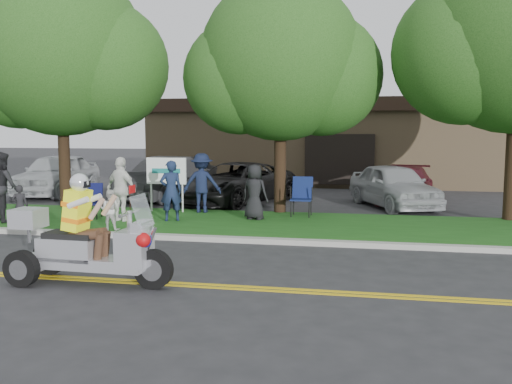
% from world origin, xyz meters
% --- Properties ---
extents(ground, '(120.00, 120.00, 0.00)m').
position_xyz_m(ground, '(0.00, 0.00, 0.00)').
color(ground, '#28282B').
rests_on(ground, ground).
extents(centerline_near, '(60.00, 0.10, 0.01)m').
position_xyz_m(centerline_near, '(0.00, -0.58, 0.01)').
color(centerline_near, gold).
rests_on(centerline_near, ground).
extents(centerline_far, '(60.00, 0.10, 0.01)m').
position_xyz_m(centerline_far, '(0.00, -0.42, 0.01)').
color(centerline_far, gold).
rests_on(centerline_far, ground).
extents(curb, '(60.00, 0.25, 0.12)m').
position_xyz_m(curb, '(0.00, 3.05, 0.06)').
color(curb, '#A8A89E').
rests_on(curb, ground).
extents(grass_verge, '(60.00, 4.00, 0.10)m').
position_xyz_m(grass_verge, '(0.00, 5.20, 0.06)').
color(grass_verge, '#1A4D14').
rests_on(grass_verge, ground).
extents(commercial_building, '(18.00, 8.20, 4.00)m').
position_xyz_m(commercial_building, '(2.00, 18.98, 2.01)').
color(commercial_building, '#9E7F5B').
rests_on(commercial_building, ground).
extents(tree_left, '(6.62, 5.40, 7.78)m').
position_xyz_m(tree_left, '(-6.44, 7.03, 4.85)').
color(tree_left, '#332114').
rests_on(tree_left, ground).
extents(tree_mid, '(5.88, 4.80, 7.05)m').
position_xyz_m(tree_mid, '(0.55, 7.23, 4.43)').
color(tree_mid, '#332114').
rests_on(tree_mid, ground).
extents(business_sign, '(1.25, 0.06, 1.75)m').
position_xyz_m(business_sign, '(-2.90, 6.60, 1.26)').
color(business_sign, silver).
rests_on(business_sign, ground).
extents(trike_scooter, '(2.87, 0.97, 1.88)m').
position_xyz_m(trike_scooter, '(-1.68, -0.75, 0.66)').
color(trike_scooter, black).
rests_on(trike_scooter, ground).
extents(lawn_chair_a, '(0.58, 0.59, 0.98)m').
position_xyz_m(lawn_chair_a, '(-4.57, 5.11, 0.66)').
color(lawn_chair_a, black).
rests_on(lawn_chair_a, grass_verge).
extents(lawn_chair_b, '(0.62, 0.64, 1.13)m').
position_xyz_m(lawn_chair_b, '(1.24, 6.60, 0.74)').
color(lawn_chair_b, black).
rests_on(lawn_chair_b, grass_verge).
extents(spectator_adult_left, '(0.72, 0.62, 1.66)m').
position_xyz_m(spectator_adult_left, '(-2.19, 5.02, 0.94)').
color(spectator_adult_left, '#172340').
rests_on(spectator_adult_left, grass_verge).
extents(spectator_adult_mid, '(1.16, 1.07, 1.91)m').
position_xyz_m(spectator_adult_mid, '(-6.67, 4.08, 1.06)').
color(spectator_adult_mid, black).
rests_on(spectator_adult_mid, grass_verge).
extents(spectator_adult_right, '(1.11, 0.78, 1.76)m').
position_xyz_m(spectator_adult_right, '(-3.51, 4.73, 0.98)').
color(spectator_adult_right, white).
rests_on(spectator_adult_right, grass_verge).
extents(spectator_chair_a, '(1.22, 0.79, 1.79)m').
position_xyz_m(spectator_chair_a, '(-1.80, 6.66, 1.00)').
color(spectator_chair_a, '#141C38').
rests_on(spectator_chair_a, grass_verge).
extents(spectator_chair_b, '(0.86, 0.69, 1.54)m').
position_xyz_m(spectator_chair_b, '(0.01, 5.68, 0.88)').
color(spectator_chair_b, black).
rests_on(spectator_chair_b, grass_verge).
extents(child_left, '(0.46, 0.38, 1.09)m').
position_xyz_m(child_left, '(-5.70, 3.40, 0.65)').
color(child_left, black).
rests_on(child_left, grass_verge).
extents(child_right, '(0.51, 0.40, 1.02)m').
position_xyz_m(child_right, '(-3.21, 3.40, 0.61)').
color(child_right, silver).
rests_on(child_right, grass_verge).
extents(parked_car_far_left, '(2.27, 4.98, 1.66)m').
position_xyz_m(parked_car_far_left, '(-9.00, 10.61, 0.83)').
color(parked_car_far_left, '#B6B9BD').
rests_on(parked_car_far_left, ground).
extents(parked_car_left, '(2.75, 5.06, 1.58)m').
position_xyz_m(parked_car_left, '(-4.13, 10.00, 0.79)').
color(parked_car_left, '#2A2A2C').
rests_on(parked_car_left, ground).
extents(parked_car_mid, '(4.19, 5.72, 1.45)m').
position_xyz_m(parked_car_mid, '(-1.42, 9.44, 0.72)').
color(parked_car_mid, black).
rests_on(parked_car_mid, ground).
extents(parked_car_right, '(2.43, 4.60, 1.27)m').
position_xyz_m(parked_car_right, '(4.50, 10.83, 0.64)').
color(parked_car_right, '#4D121A').
rests_on(parked_car_right, ground).
extents(parked_car_far_right, '(3.27, 4.66, 1.47)m').
position_xyz_m(parked_car_far_right, '(4.00, 9.52, 0.74)').
color(parked_car_far_right, '#A3A6AA').
rests_on(parked_car_far_right, ground).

